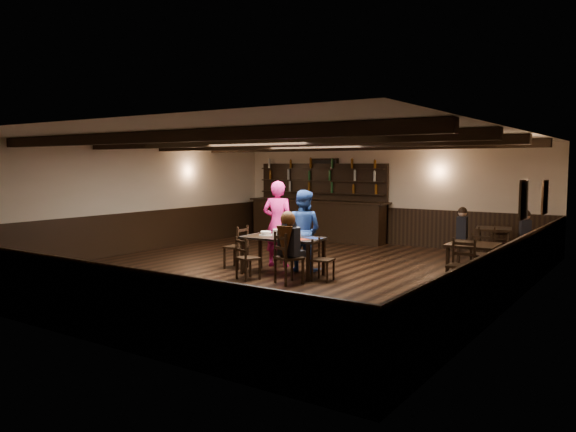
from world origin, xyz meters
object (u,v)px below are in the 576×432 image
Objects in this scene: dining_table at (283,241)px; cake at (266,233)px; chair_near_left at (245,255)px; bar_counter at (318,215)px; woman_pink at (278,224)px; chair_near_right at (285,254)px; man_blue at (303,231)px.

cake is at bearing 177.60° from dining_table.
bar_counter is (-1.85, 5.73, 0.25)m from chair_near_left.
dining_table is at bearing -66.29° from bar_counter.
woman_pink is (-0.30, 1.50, 0.44)m from chair_near_left.
cake reaches higher than chair_near_left.
chair_near_right is at bearing -36.81° from cake.
chair_near_right is 1.84m from woman_pink.
woman_pink is at bearing 101.13° from chair_near_left.
bar_counter is (-1.73, 4.90, -0.06)m from cake.
man_blue is at bearing 108.80° from chair_near_right.
woman_pink reaches higher than chair_near_left.
man_blue is (0.71, -0.14, -0.09)m from woman_pink.
bar_counter reaches higher than cake.
man_blue reaches higher than chair_near_right.
dining_table is 0.89m from chair_near_left.
man_blue is 0.38× the size of bar_counter.
man_blue reaches higher than cake.
bar_counter is at bearing -70.97° from man_blue.
chair_near_right is at bearing -52.75° from dining_table.
chair_near_right is at bearing 111.95° from woman_pink.
bar_counter is (-2.27, 4.36, -0.10)m from man_blue.
dining_table is 0.59m from man_blue.
chair_near_right is 0.52× the size of woman_pink.
dining_table is at bearing 68.95° from chair_near_left.
woman_pink is at bearing 104.74° from cake.
bar_counter reaches higher than dining_table.
bar_counter is at bearing -87.11° from woman_pink.
woman_pink is at bearing 129.26° from chair_near_right.
chair_near_left is 3.10× the size of cake.
dining_table is at bearing -2.40° from cake.
chair_near_left is 0.45× the size of woman_pink.
chair_near_left is at bearing -111.05° from dining_table.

